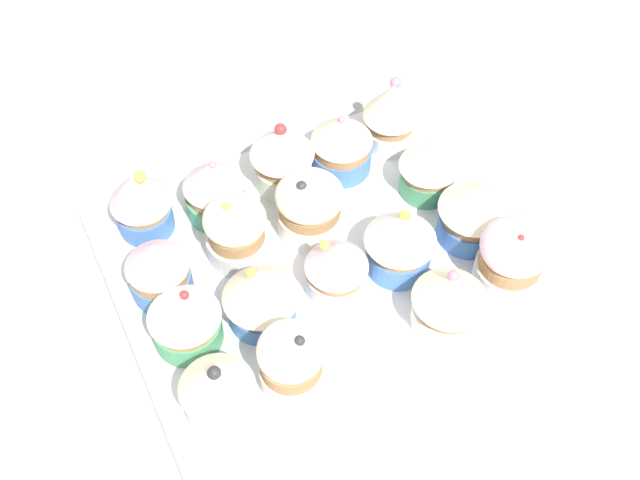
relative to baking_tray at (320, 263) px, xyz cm
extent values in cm
cube|color=#9E9EA3|center=(0.00, 0.00, -2.10)|extent=(180.00, 180.00, 3.00)
cube|color=silver|center=(0.00, 0.00, 0.00)|extent=(37.40, 30.66, 1.20)
cylinder|color=white|center=(-12.84, -10.33, 1.77)|extent=(5.21, 5.21, 2.34)
cylinder|color=#AD7F51|center=(-12.84, -10.33, 3.67)|extent=(4.70, 4.70, 1.47)
cone|color=#F4EDC6|center=(-12.84, -10.33, 6.40)|extent=(5.64, 5.64, 4.00)
sphere|color=pink|center=(-13.27, -10.77, 8.24)|extent=(1.09, 1.09, 1.09)
cylinder|color=#477AC6|center=(-6.85, -9.38, 1.90)|extent=(6.00, 6.00, 2.60)
cylinder|color=#AD7F51|center=(-6.85, -9.38, 3.84)|extent=(5.71, 5.71, 1.29)
cone|color=#F4EDC6|center=(-6.85, -9.38, 6.00)|extent=(6.07, 6.07, 3.04)
sphere|color=pink|center=(-6.73, -9.30, 7.43)|extent=(0.63, 0.63, 0.63)
cylinder|color=white|center=(-0.76, -9.94, 1.97)|extent=(5.60, 5.60, 2.74)
cylinder|color=#AD7F51|center=(-0.76, -9.94, 4.11)|extent=(5.09, 5.09, 1.55)
cone|color=white|center=(-0.76, -9.94, 6.52)|extent=(6.21, 6.21, 3.27)
sphere|color=red|center=(-0.81, -10.12, 7.98)|extent=(1.18, 1.18, 1.18)
cylinder|color=#4C9E6B|center=(6.53, -9.43, 1.80)|extent=(5.70, 5.70, 2.41)
cylinder|color=#AD7F51|center=(6.53, -9.43, 3.73)|extent=(5.10, 5.10, 1.44)
cone|color=silver|center=(6.53, -9.43, 5.94)|extent=(5.73, 5.73, 2.98)
sphere|color=pink|center=(6.31, -9.32, 7.33)|extent=(0.67, 0.67, 0.67)
cylinder|color=#477AC6|center=(13.20, -10.61, 1.89)|extent=(5.25, 5.25, 2.57)
cylinder|color=#AD7F51|center=(13.20, -10.61, 3.77)|extent=(4.75, 4.75, 1.21)
cone|color=silver|center=(13.20, -10.61, 6.35)|extent=(5.79, 5.79, 3.94)
sphere|color=#EAD64C|center=(12.76, -10.10, 8.14)|extent=(1.12, 1.12, 1.12)
cylinder|color=#4C9E6B|center=(-13.04, -3.08, 1.84)|extent=(5.28, 5.28, 2.48)
cylinder|color=#AD7F51|center=(-13.04, -3.08, 3.61)|extent=(5.03, 5.03, 1.05)
cone|color=white|center=(-13.04, -3.08, 5.74)|extent=(5.83, 5.83, 3.22)
cylinder|color=white|center=(-0.68, -3.60, 1.94)|extent=(6.16, 6.16, 2.69)
cylinder|color=#AD7F51|center=(-0.68, -3.60, 3.94)|extent=(5.78, 5.78, 1.30)
ellipsoid|color=#F4EDC6|center=(-0.68, -3.60, 5.56)|extent=(6.34, 6.34, 3.25)
sphere|color=#333338|center=(-0.44, -3.80, 7.04)|extent=(1.02, 1.02, 1.02)
cylinder|color=white|center=(6.54, -3.87, 1.89)|extent=(5.72, 5.72, 2.57)
cylinder|color=#AD7F51|center=(6.54, -3.87, 3.93)|extent=(5.15, 5.15, 1.52)
ellipsoid|color=#F4EDC6|center=(6.54, -3.87, 5.77)|extent=(5.73, 5.73, 3.61)
sphere|color=#EAD64C|center=(7.02, -4.20, 7.44)|extent=(0.93, 0.93, 0.93)
cylinder|color=#477AC6|center=(14.24, -3.03, 1.85)|extent=(5.53, 5.53, 2.50)
cylinder|color=#AD7F51|center=(14.24, -3.03, 3.82)|extent=(5.24, 5.24, 1.45)
cone|color=silver|center=(14.24, -3.03, 6.00)|extent=(5.68, 5.68, 2.90)
cylinder|color=#477AC6|center=(-13.97, 3.48, 1.88)|extent=(6.16, 6.16, 2.55)
cylinder|color=#AD7F51|center=(-13.97, 3.48, 3.83)|extent=(5.71, 5.71, 1.35)
cone|color=#F4EDC6|center=(-13.97, 3.48, 6.06)|extent=(6.69, 6.69, 3.13)
cylinder|color=#477AC6|center=(-6.16, 3.67, 1.92)|extent=(5.94, 5.94, 2.64)
cylinder|color=#AD7F51|center=(-6.16, 3.67, 3.87)|extent=(5.43, 5.43, 1.26)
cone|color=white|center=(-6.16, 3.67, 6.22)|extent=(6.52, 6.52, 3.44)
sphere|color=#EAD64C|center=(-6.34, 3.57, 7.79)|extent=(1.03, 1.03, 1.03)
cylinder|color=white|center=(0.42, 3.36, 1.73)|extent=(5.59, 5.59, 2.26)
cylinder|color=#AD7F51|center=(0.42, 3.36, 3.37)|extent=(5.22, 5.22, 1.02)
cone|color=silver|center=(0.42, 3.36, 5.43)|extent=(5.70, 5.70, 3.11)
sphere|color=#EAD64C|center=(0.91, 2.79, 6.85)|extent=(0.90, 0.90, 0.90)
cylinder|color=#477AC6|center=(7.31, 3.46, 1.71)|extent=(5.95, 5.95, 2.22)
cylinder|color=#AD7F51|center=(7.31, 3.46, 3.37)|extent=(5.55, 5.55, 1.10)
cone|color=#F4EDC6|center=(7.31, 3.46, 5.80)|extent=(6.63, 6.63, 3.75)
sphere|color=#EAD64C|center=(7.77, 3.16, 7.54)|extent=(0.93, 0.93, 0.93)
cylinder|color=#4C9E6B|center=(13.86, 2.59, 1.86)|extent=(6.01, 6.01, 2.51)
cylinder|color=#AD7F51|center=(13.86, 2.59, 3.67)|extent=(5.58, 5.58, 1.12)
cone|color=white|center=(13.86, 2.59, 5.79)|extent=(6.28, 6.28, 3.12)
sphere|color=red|center=(13.42, 2.62, 7.22)|extent=(0.81, 0.81, 0.81)
cylinder|color=white|center=(-14.21, 9.42, 1.86)|extent=(6.14, 6.14, 2.51)
cylinder|color=#AD7F51|center=(-14.21, 9.42, 3.86)|extent=(5.65, 5.65, 1.49)
ellipsoid|color=silver|center=(-14.21, 9.42, 5.84)|extent=(6.20, 6.20, 4.12)
sphere|color=red|center=(-13.96, 9.90, 7.81)|extent=(0.61, 0.61, 0.61)
cylinder|color=white|center=(-7.06, 10.73, 1.74)|extent=(6.13, 6.13, 2.28)
cylinder|color=#AD7F51|center=(-7.06, 10.73, 3.52)|extent=(5.50, 5.50, 1.28)
cone|color=#F4EDC6|center=(-7.06, 10.73, 5.69)|extent=(6.57, 6.57, 3.04)
sphere|color=pink|center=(-7.22, 10.35, 7.06)|extent=(1.00, 1.00, 1.00)
cylinder|color=white|center=(7.54, 10.27, 1.83)|extent=(5.40, 5.40, 2.46)
cylinder|color=#AD7F51|center=(7.54, 10.27, 3.80)|extent=(5.12, 5.12, 1.48)
ellipsoid|color=white|center=(7.54, 10.27, 5.85)|extent=(5.43, 5.43, 4.35)
sphere|color=#333338|center=(6.95, 10.82, 7.89)|extent=(0.89, 0.89, 0.89)
cylinder|color=white|center=(13.79, 9.93, 1.90)|extent=(5.79, 5.79, 2.61)
cylinder|color=#AD7F51|center=(13.79, 9.93, 3.75)|extent=(5.21, 5.21, 1.08)
cone|color=#F4EDC6|center=(13.79, 9.93, 5.94)|extent=(6.19, 6.19, 3.31)
sphere|color=#333338|center=(13.81, 10.29, 7.43)|extent=(1.10, 1.10, 1.10)
camera|label=1|loc=(19.16, 39.86, 63.92)|focal=46.68mm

